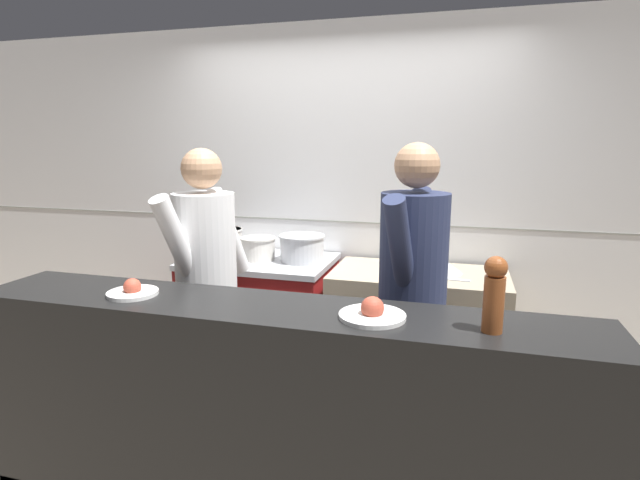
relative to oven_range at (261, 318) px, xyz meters
name	(u,v)px	position (x,y,z in m)	size (l,w,h in m)	color
ground_plane	(283,472)	(0.54, -1.03, -0.46)	(14.00, 14.00, 0.00)	#7F705B
wall_back_tiled	(345,202)	(0.54, 0.40, 0.84)	(8.00, 0.06, 2.60)	white
oven_range	(261,318)	(0.00, 0.00, 0.00)	(1.04, 0.71, 0.91)	maroon
prep_counter	(417,336)	(1.14, 0.00, -0.01)	(1.15, 0.65, 0.89)	gray
pass_counter	(271,417)	(0.61, -1.35, 0.06)	(2.82, 0.45, 1.05)	black
stock_pot	(224,241)	(-0.31, 0.06, 0.56)	(0.28, 0.28, 0.20)	beige
sauce_pot	(258,248)	(0.00, -0.02, 0.54)	(0.25, 0.25, 0.16)	beige
braising_pot	(302,247)	(0.32, 0.02, 0.55)	(0.33, 0.33, 0.19)	#B7BABF
mixing_bowl_steel	(442,265)	(1.29, 0.04, 0.49)	(0.27, 0.27, 0.10)	#B7BABF
chefs_knife	(433,277)	(1.24, -0.12, 0.44)	(0.39, 0.06, 0.02)	#B7BABF
plated_dish_main	(133,291)	(-0.06, -1.37, 0.61)	(0.23, 0.23, 0.08)	white
plated_dish_appetiser	(372,313)	(1.06, -1.37, 0.61)	(0.27, 0.27, 0.10)	white
pepper_mill	(494,293)	(1.52, -1.39, 0.74)	(0.08, 0.08, 0.29)	brown
chef_head_cook	(207,281)	(-0.01, -0.78, 0.50)	(0.42, 0.75, 1.71)	black
chef_sous	(412,291)	(1.16, -0.70, 0.52)	(0.42, 0.76, 1.75)	black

